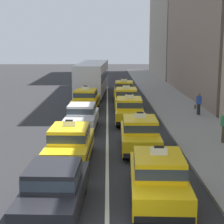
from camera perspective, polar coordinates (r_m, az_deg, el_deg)
name	(u,v)px	position (r m, az deg, el deg)	size (l,w,h in m)	color
lane_stripe_left_right	(107,111)	(28.61, -0.72, 0.09)	(0.14, 80.00, 0.01)	silver
sidewalk_curb	(195,125)	(24.35, 12.57, -1.91)	(4.00, 90.00, 0.15)	gray
sedan_left_nearest	(54,187)	(11.94, -8.87, -11.37)	(1.96, 4.38, 1.58)	black
taxi_left_second	(70,143)	(16.65, -6.47, -4.76)	(1.99, 4.63, 1.96)	black
sedan_left_third	(82,116)	(22.74, -4.64, -0.58)	(1.96, 4.38, 1.58)	black
taxi_left_fourth	(86,99)	(28.94, -4.03, 1.94)	(2.11, 4.67, 1.96)	black
bus_left_fifth	(93,77)	(37.58, -2.99, 5.44)	(3.13, 11.32, 3.22)	black
taxi_right_nearest	(158,176)	(12.71, 7.08, -9.77)	(2.02, 4.64, 1.96)	black
taxi_right_second	(140,133)	(18.34, 4.27, -3.26)	(1.91, 4.59, 1.96)	black
taxi_right_third	(129,110)	(24.58, 2.66, 0.37)	(1.95, 4.61, 1.96)	black
taxi_right_fourth	(126,98)	(29.65, 2.20, 2.18)	(1.95, 4.61, 1.96)	black
taxi_right_fifth	(124,90)	(34.82, 1.86, 3.47)	(1.99, 4.63, 1.96)	black
pedestrian_by_storefront	(224,127)	(20.02, 16.86, -2.19)	(0.36, 0.24, 1.65)	#473828
pedestrian_trailing	(199,104)	(27.19, 13.15, 1.20)	(0.47, 0.24, 1.55)	#23232D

